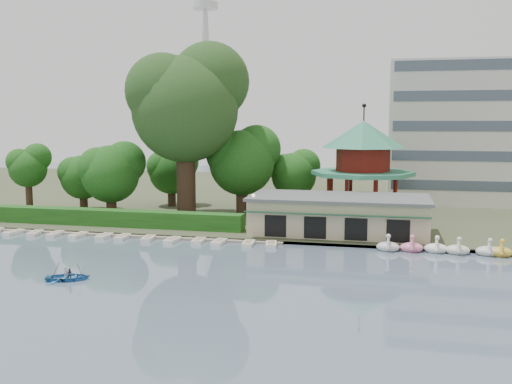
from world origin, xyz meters
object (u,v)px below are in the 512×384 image
(dock, at_px, (125,235))
(rowboat_with_passengers, at_px, (68,274))
(pavilion, at_px, (363,160))
(big_tree, at_px, (187,100))
(boathouse, at_px, (339,214))

(dock, distance_m, rowboat_with_passengers, 16.66)
(pavilion, xyz_separation_m, big_tree, (-20.83, -3.79, 7.08))
(pavilion, distance_m, rowboat_with_passengers, 38.19)
(rowboat_with_passengers, bearing_deg, dock, 100.67)
(pavilion, bearing_deg, rowboat_with_passengers, -123.86)
(rowboat_with_passengers, bearing_deg, big_tree, 89.81)
(pavilion, bearing_deg, dock, -148.34)
(boathouse, relative_size, pavilion, 1.38)
(boathouse, bearing_deg, rowboat_with_passengers, -131.81)
(dock, xyz_separation_m, boathouse, (22.00, 4.77, 2.25))
(dock, distance_m, big_tree, 18.43)
(big_tree, bearing_deg, boathouse, -18.32)
(dock, height_order, boathouse, boathouse)
(dock, relative_size, rowboat_with_passengers, 6.18)
(dock, xyz_separation_m, big_tree, (3.17, 11.01, 14.44))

